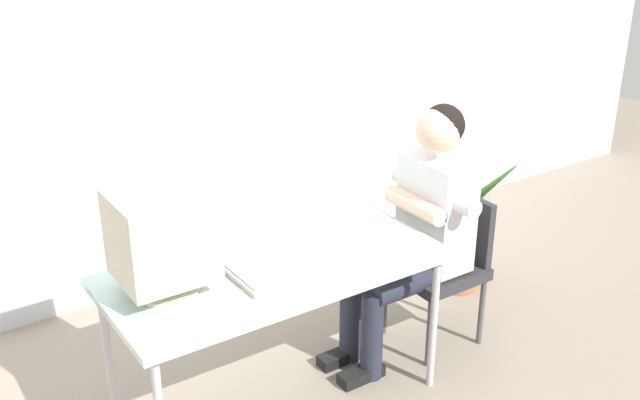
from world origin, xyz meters
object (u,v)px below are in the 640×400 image
Objects in this scene: desk at (275,274)px; crt_monitor at (163,237)px; office_chair at (444,259)px; person_seated at (419,223)px; keyboard at (249,271)px; potted_plant at (460,230)px.

crt_monitor is (-0.48, 0.04, 0.30)m from desk.
desk is 1.87× the size of office_chair.
person_seated is at bearing -180.00° from office_chair.
potted_plant reaches higher than keyboard.
keyboard is 0.31× the size of person_seated.
person_seated is at bearing 1.07° from keyboard.
office_chair reaches higher than keyboard.
desk is 0.15m from keyboard.
office_chair is (1.02, 0.01, -0.22)m from desk.
keyboard is (0.35, -0.05, -0.23)m from crt_monitor.
crt_monitor is 2.09m from potted_plant.
potted_plant is at bearing 29.04° from person_seated.
desk is 0.57m from crt_monitor.
office_chair is at bearing 0.41° from desk.
office_chair is 0.31m from person_seated.
person_seated is (-0.19, -0.00, 0.25)m from office_chair.
crt_monitor is at bearing 171.19° from keyboard.
keyboard is at bearing -178.93° from person_seated.
keyboard is 1.71m from potted_plant.
keyboard is 0.47× the size of potted_plant.
office_chair is at bearing 0.00° from person_seated.
desk is 0.83m from person_seated.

